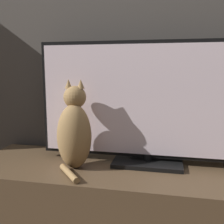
# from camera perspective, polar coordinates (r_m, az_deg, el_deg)

# --- Properties ---
(wall_back) EXTENTS (4.80, 0.05, 2.60)m
(wall_back) POSITION_cam_1_polar(r_m,az_deg,el_deg) (1.57, 2.86, 22.25)
(wall_back) COLOR #47423D
(wall_back) RESTS_ON ground_plane
(tv_stand) EXTENTS (1.45, 0.50, 0.47)m
(tv_stand) POSITION_cam_1_polar(r_m,az_deg,el_deg) (1.43, 0.51, -20.58)
(tv_stand) COLOR brown
(tv_stand) RESTS_ON ground_plane
(tv) EXTENTS (1.12, 0.21, 0.62)m
(tv) POSITION_cam_1_polar(r_m,az_deg,el_deg) (1.31, 8.07, 1.63)
(tv) COLOR black
(tv) RESTS_ON tv_stand
(cat) EXTENTS (0.18, 0.28, 0.43)m
(cat) POSITION_cam_1_polar(r_m,az_deg,el_deg) (1.28, -8.17, -4.19)
(cat) COLOR #997547
(cat) RESTS_ON tv_stand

